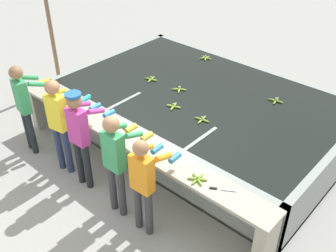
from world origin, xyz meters
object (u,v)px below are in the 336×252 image
(banana_bunch_floating_4, at_px, (205,58))
(worker_3, at_px, (116,157))
(worker_0, at_px, (25,102))
(worker_2, at_px, (80,131))
(worker_1, at_px, (59,118))
(knife_1, at_px, (123,130))
(worker_4, at_px, (144,179))
(banana_bunch_floating_0, at_px, (202,120))
(support_post_left, at_px, (49,21))
(banana_bunch_floating_2, at_px, (174,106))
(banana_bunch_ledge_0, at_px, (197,179))
(knife_0, at_px, (219,189))
(banana_bunch_floating_1, at_px, (276,101))
(banana_bunch_floating_3, at_px, (151,79))
(banana_bunch_floating_5, at_px, (179,89))

(banana_bunch_floating_4, bearing_deg, worker_3, -71.30)
(worker_0, height_order, worker_2, worker_2)
(worker_1, relative_size, knife_1, 5.29)
(worker_4, height_order, banana_bunch_floating_4, worker_4)
(banana_bunch_floating_0, bearing_deg, support_post_left, 179.53)
(banana_bunch_floating_2, xyz_separation_m, banana_bunch_ledge_0, (1.50, -1.22, 0.00))
(worker_0, xyz_separation_m, knife_0, (3.71, 0.57, -0.12))
(worker_1, distance_m, banana_bunch_floating_0, 2.32)
(worker_4, xyz_separation_m, knife_0, (0.83, 0.55, -0.04))
(banana_bunch_floating_1, xyz_separation_m, knife_1, (-1.38, -2.45, -0.01))
(worker_4, bearing_deg, support_post_left, 159.09)
(banana_bunch_floating_0, bearing_deg, worker_4, -78.56)
(banana_bunch_floating_0, bearing_deg, knife_1, -125.66)
(worker_3, distance_m, banana_bunch_ledge_0, 1.18)
(worker_0, bearing_deg, banana_bunch_floating_1, 44.82)
(banana_bunch_floating_3, height_order, knife_1, banana_bunch_floating_3)
(banana_bunch_ledge_0, relative_size, knife_1, 0.86)
(banana_bunch_floating_4, relative_size, knife_0, 0.89)
(worker_0, height_order, banana_bunch_floating_2, worker_0)
(worker_0, relative_size, knife_1, 5.18)
(worker_2, height_order, worker_3, worker_2)
(worker_3, distance_m, support_post_left, 4.45)
(worker_4, xyz_separation_m, banana_bunch_floating_1, (0.26, 3.10, -0.04))
(worker_1, xyz_separation_m, banana_bunch_floating_3, (-0.03, 2.16, -0.14))
(worker_1, xyz_separation_m, banana_bunch_ledge_0, (2.48, 0.45, -0.14))
(banana_bunch_floating_2, bearing_deg, banana_bunch_floating_4, 112.45)
(worker_0, relative_size, banana_bunch_floating_3, 6.09)
(banana_bunch_floating_1, relative_size, banana_bunch_floating_2, 1.02)
(worker_2, xyz_separation_m, banana_bunch_floating_0, (1.06, 1.68, -0.14))
(banana_bunch_ledge_0, distance_m, knife_1, 1.64)
(worker_0, xyz_separation_m, banana_bunch_floating_5, (1.57, 2.29, -0.12))
(banana_bunch_floating_5, bearing_deg, banana_bunch_floating_0, -29.50)
(banana_bunch_floating_3, xyz_separation_m, knife_0, (2.83, -1.66, -0.01))
(worker_1, height_order, worker_3, worker_1)
(banana_bunch_floating_0, distance_m, banana_bunch_floating_4, 2.49)
(banana_bunch_ledge_0, xyz_separation_m, knife_1, (-1.63, 0.14, -0.01))
(banana_bunch_floating_5, height_order, knife_0, banana_bunch_floating_5)
(worker_2, relative_size, worker_4, 1.08)
(worker_3, bearing_deg, worker_0, -179.57)
(banana_bunch_floating_0, xyz_separation_m, knife_0, (1.18, -1.17, -0.01))
(banana_bunch_floating_4, bearing_deg, knife_1, -77.30)
(banana_bunch_floating_2, distance_m, banana_bunch_ledge_0, 1.93)
(banana_bunch_floating_3, bearing_deg, knife_1, -60.68)
(worker_3, height_order, banana_bunch_floating_2, worker_3)
(worker_0, xyz_separation_m, banana_bunch_floating_0, (2.53, 1.74, -0.12))
(worker_3, height_order, support_post_left, support_post_left)
(banana_bunch_floating_4, bearing_deg, banana_bunch_floating_5, -71.21)
(worker_2, xyz_separation_m, banana_bunch_ledge_0, (1.92, 0.46, -0.14))
(worker_0, bearing_deg, support_post_left, 134.03)
(banana_bunch_floating_1, height_order, knife_1, banana_bunch_floating_1)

